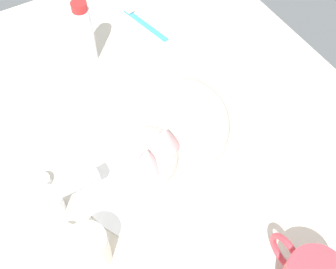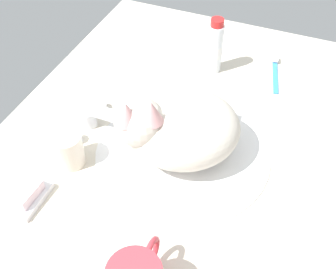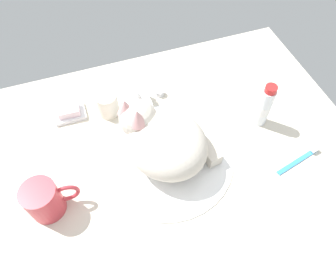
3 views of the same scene
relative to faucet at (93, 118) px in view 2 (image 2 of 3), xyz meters
The scene contains 9 objects.
ground_plane 21.60cm from the faucet, 90.00° to the right, with size 110.00×82.50×3.00cm, color beige.
sink_basin 21.32cm from the faucet, 90.00° to the right, with size 36.72×36.72×0.69cm, color white.
faucet is the anchor object (origin of this frame).
cat 20.65cm from the faucet, 91.86° to the right, with size 27.63×28.99×16.65cm.
rinse_cup 11.08cm from the faucet, behind, with size 6.17×6.17×7.43cm.
soap_dish 22.45cm from the faucet, behind, with size 9.00×6.40×1.20cm, color white.
soap_bar 22.36cm from the faucet, behind, with size 6.11×4.54×2.28cm, color silver.
toothpaste_bottle 35.33cm from the faucet, 31.55° to the right, with size 3.82×3.82×14.71cm.
toothbrush 48.09cm from the faucet, 44.65° to the right, with size 14.27×4.50×1.60cm.
Camera 2 is at (-54.12, -18.60, 64.84)cm, focal length 43.66 mm.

